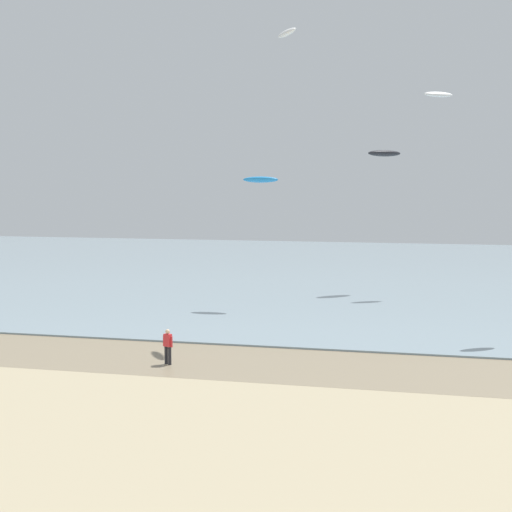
{
  "coord_description": "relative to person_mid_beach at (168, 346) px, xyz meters",
  "views": [
    {
      "loc": [
        3.74,
        -9.07,
        8.48
      ],
      "look_at": [
        -1.06,
        12.03,
        6.34
      ],
      "focal_mm": 49.68,
      "sensor_mm": 36.0,
      "label": 1
    }
  ],
  "objects": [
    {
      "name": "kite_aloft_4",
      "position": [
        4.23,
        8.0,
        15.95
      ],
      "size": [
        1.74,
        2.09,
        0.59
      ],
      "primitive_type": "ellipsoid",
      "rotation": [
        0.48,
        0.0,
        5.31
      ],
      "color": "white"
    },
    {
      "name": "kite_aloft_0",
      "position": [
        0.9,
        16.4,
        8.0
      ],
      "size": [
        2.47,
        0.89,
        0.55
      ],
      "primitive_type": "ellipsoid",
      "rotation": [
        -0.22,
        0.0,
        0.01
      ],
      "color": "#2384D1"
    },
    {
      "name": "kite_aloft_2",
      "position": [
        12.85,
        25.72,
        14.57
      ],
      "size": [
        2.56,
        1.99,
        0.63
      ],
      "primitive_type": "ellipsoid",
      "rotation": [
        -0.34,
        0.0,
        3.67
      ],
      "color": "white"
    },
    {
      "name": "wet_sand_strip",
      "position": [
        7.69,
        1.17,
        -0.91
      ],
      "size": [
        120.0,
        6.68,
        0.01
      ],
      "primitive_type": "cube",
      "color": "#84755B",
      "rests_on": "ground"
    },
    {
      "name": "person_mid_beach",
      "position": [
        0.0,
        0.0,
        0.0
      ],
      "size": [
        0.54,
        0.33,
        1.71
      ],
      "color": "#232328",
      "rests_on": "ground"
    },
    {
      "name": "sea",
      "position": [
        7.69,
        39.51,
        -0.87
      ],
      "size": [
        160.0,
        70.0,
        0.1
      ],
      "primitive_type": "cube",
      "color": "#7F939E",
      "rests_on": "ground"
    },
    {
      "name": "kite_aloft_3",
      "position": [
        8.81,
        26.07,
        10.14
      ],
      "size": [
        3.01,
        2.67,
        0.6
      ],
      "primitive_type": "ellipsoid",
      "rotation": [
        0.12,
        0.0,
        3.8
      ],
      "color": "black"
    }
  ]
}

